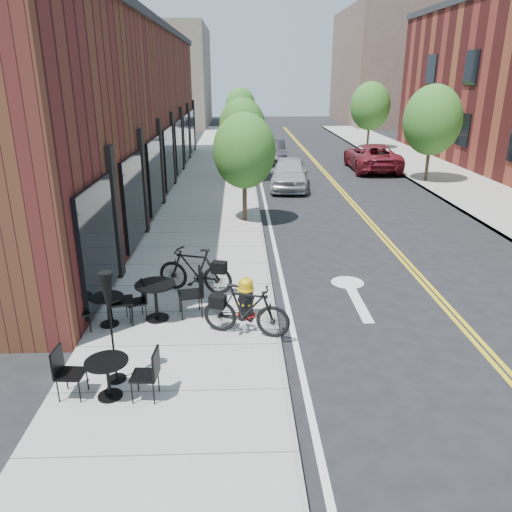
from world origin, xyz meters
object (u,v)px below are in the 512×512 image
object	(u,v)px
bicycle_right	(246,310)
parked_car_c	(263,146)
fire_hydrant	(246,298)
bistro_set_b	(156,296)
parked_car_a	(289,173)
bistro_set_a	(108,373)
parked_car_b	(273,151)
parked_car_far	(372,157)
bistro_set_c	(108,306)
bicycle_left	(195,270)
patio_umbrella	(109,305)

from	to	relation	value
bicycle_right	parked_car_c	size ratio (longest dim) A/B	0.39
fire_hydrant	bicycle_right	distance (m)	0.79
fire_hydrant	bistro_set_b	bearing A→B (deg)	159.59
parked_car_a	bistro_set_a	bearing A→B (deg)	-99.19
bistro_set_a	parked_car_b	world-z (taller)	parked_car_b
parked_car_a	parked_car_far	world-z (taller)	parked_car_far
bistro_set_a	parked_car_b	xyz separation A→B (m)	(4.28, 24.18, 0.11)
parked_car_far	bistro_set_c	bearing A→B (deg)	62.56
fire_hydrant	bicycle_left	distance (m)	1.84
bistro_set_c	parked_car_b	world-z (taller)	parked_car_b
bistro_set_a	parked_car_a	bearing A→B (deg)	78.74
bicycle_right	bistro_set_c	size ratio (longest dim) A/B	1.13
patio_umbrella	bistro_set_c	bearing A→B (deg)	106.66
bicycle_left	patio_umbrella	size ratio (longest dim) A/B	0.94
fire_hydrant	patio_umbrella	world-z (taller)	patio_umbrella
bistro_set_a	bistro_set_c	xyz separation A→B (m)	(-0.62, 2.53, -0.01)
bicycle_right	fire_hydrant	bearing A→B (deg)	15.15
fire_hydrant	parked_car_c	size ratio (longest dim) A/B	0.20
parked_car_c	patio_umbrella	bearing A→B (deg)	-103.26
bistro_set_c	parked_car_far	size ratio (longest dim) A/B	0.29
parked_car_b	parked_car_c	size ratio (longest dim) A/B	0.89
bicycle_right	bistro_set_c	bearing A→B (deg)	95.51
bistro_set_a	patio_umbrella	world-z (taller)	patio_umbrella
bistro_set_c	parked_car_a	bearing A→B (deg)	45.41
parked_car_far	patio_umbrella	bearing A→B (deg)	66.38
patio_umbrella	parked_car_a	xyz separation A→B (m)	(4.55, 16.04, -0.82)
patio_umbrella	parked_car_c	xyz separation A→B (m)	(3.75, 26.06, -0.89)
fire_hydrant	parked_car_a	world-z (taller)	parked_car_a
fire_hydrant	parked_car_c	distance (m)	23.78
fire_hydrant	patio_umbrella	distance (m)	3.40
fire_hydrant	parked_car_a	bearing A→B (deg)	58.93
fire_hydrant	bistro_set_b	world-z (taller)	bistro_set_b
bistro_set_b	parked_car_c	xyz separation A→B (m)	(3.40, 23.78, 0.01)
patio_umbrella	parked_car_far	bearing A→B (deg)	64.96
bistro_set_a	parked_car_c	xyz separation A→B (m)	(3.75, 26.55, 0.10)
parked_car_c	bistro_set_b	bearing A→B (deg)	-103.20
bistro_set_c	parked_car_c	world-z (taller)	parked_car_c
fire_hydrant	bicycle_left	bearing A→B (deg)	109.24
fire_hydrant	parked_car_c	world-z (taller)	parked_car_c
bicycle_left	bistro_set_b	xyz separation A→B (m)	(-0.72, -1.43, -0.03)
bistro_set_a	bistro_set_b	bearing A→B (deg)	86.88
bicycle_left	bistro_set_c	bearing A→B (deg)	-28.10
patio_umbrella	parked_car_far	distance (m)	22.94
bistro_set_a	patio_umbrella	bearing A→B (deg)	94.32
bistro_set_a	parked_car_far	xyz separation A→B (m)	(9.70, 21.26, 0.19)
bistro_set_a	parked_car_b	distance (m)	24.55
bistro_set_b	bicycle_left	bearing A→B (deg)	51.06
fire_hydrant	bistro_set_c	bearing A→B (deg)	163.79
bicycle_right	parked_car_a	world-z (taller)	parked_car_a
bicycle_left	bistro_set_a	size ratio (longest dim) A/B	1.15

